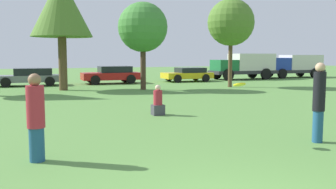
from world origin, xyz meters
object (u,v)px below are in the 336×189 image
object	(u,v)px
person_catcher	(319,101)
frisbee	(239,85)
parked_car_grey	(30,76)
parked_car_red	(112,74)
delivery_truck_green	(245,65)
tree_2	(61,7)
person_thrower	(36,117)
tree_3	(143,28)
bystander_sitting	(158,103)
parked_car_yellow	(188,74)
delivery_truck_blue	(294,65)
tree_4	(231,23)

from	to	relation	value
person_catcher	frisbee	size ratio (longest dim) A/B	6.74
person_catcher	parked_car_grey	size ratio (longest dim) A/B	0.42
parked_car_red	delivery_truck_green	size ratio (longest dim) A/B	0.71
tree_2	delivery_truck_green	world-z (taller)	tree_2
person_thrower	parked_car_grey	xyz separation A→B (m)	(0.89, 19.76, -0.24)
person_thrower	tree_3	xyz separation A→B (m)	(7.17, 13.87, 2.90)
parked_car_red	person_catcher	bearing A→B (deg)	91.22
parked_car_red	frisbee	bearing A→B (deg)	85.80
person_catcher	bystander_sitting	world-z (taller)	person_catcher
bystander_sitting	tree_3	size ratio (longest dim) A/B	0.20
bystander_sitting	tree_3	world-z (taller)	tree_3
parked_car_grey	parked_car_yellow	world-z (taller)	parked_car_grey
parked_car_red	delivery_truck_blue	bearing A→B (deg)	-175.82
parked_car_yellow	delivery_truck_green	xyz separation A→B (m)	(5.91, 0.58, 0.66)
person_catcher	frisbee	bearing A→B (deg)	-7.59
person_catcher	bystander_sitting	xyz separation A→B (m)	(-2.00, 5.37, -0.56)
tree_4	delivery_truck_blue	bearing A→B (deg)	30.31
tree_4	parked_car_grey	size ratio (longest dim) A/B	1.28
tree_2	frisbee	bearing A→B (deg)	-83.31
person_catcher	delivery_truck_green	world-z (taller)	delivery_truck_green
frisbee	tree_2	distance (m)	16.36
bystander_sitting	tree_4	bearing A→B (deg)	45.60
tree_3	tree_4	world-z (taller)	tree_4
bystander_sitting	delivery_truck_green	distance (m)	21.20
delivery_truck_blue	frisbee	bearing A→B (deg)	47.60
frisbee	tree_3	xyz separation A→B (m)	(2.73, 14.30, 2.37)
parked_car_grey	parked_car_yellow	size ratio (longest dim) A/B	1.14
parked_car_grey	person_thrower	bearing A→B (deg)	89.63
parked_car_grey	delivery_truck_green	xyz separation A→B (m)	(17.95, 0.07, 0.61)
frisbee	tree_2	bearing A→B (deg)	96.69
person_thrower	tree_4	distance (m)	19.05
tree_2	delivery_truck_green	distance (m)	17.25
parked_car_grey	delivery_truck_blue	size ratio (longest dim) A/B	0.75
parked_car_grey	delivery_truck_blue	xyz separation A→B (m)	(23.89, 0.42, 0.56)
tree_2	parked_car_grey	world-z (taller)	tree_2
person_thrower	delivery_truck_green	distance (m)	27.36
person_catcher	parked_car_yellow	distance (m)	21.29
tree_3	delivery_truck_green	distance (m)	13.34
tree_3	person_catcher	bearing A→B (deg)	-93.21
delivery_truck_green	tree_3	bearing A→B (deg)	29.24
parked_car_red	parked_car_yellow	size ratio (longest dim) A/B	1.08
parked_car_grey	parked_car_yellow	bearing A→B (deg)	179.82
person_catcher	frisbee	distance (m)	2.02
delivery_truck_green	delivery_truck_blue	size ratio (longest dim) A/B	1.00
frisbee	tree_4	size ratio (longest dim) A/B	0.05
tree_2	tree_3	size ratio (longest dim) A/B	1.29
person_thrower	tree_3	size ratio (longest dim) A/B	0.33
bystander_sitting	delivery_truck_blue	size ratio (longest dim) A/B	0.18
frisbee	bystander_sitting	xyz separation A→B (m)	(-0.11, 4.81, -0.98)
delivery_truck_green	parked_car_yellow	bearing A→B (deg)	7.79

